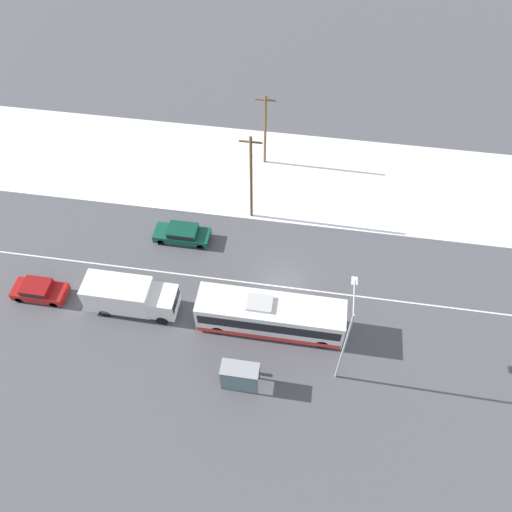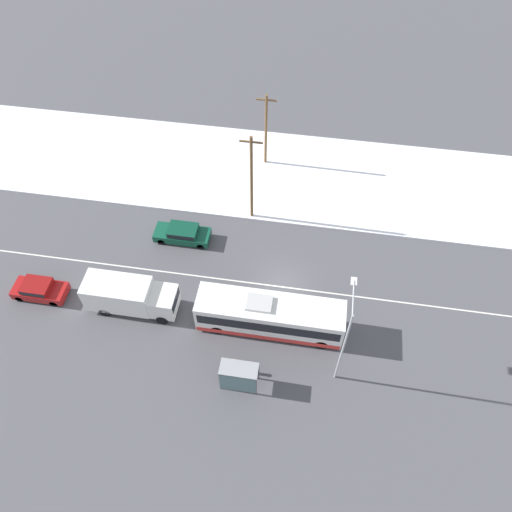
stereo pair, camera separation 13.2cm
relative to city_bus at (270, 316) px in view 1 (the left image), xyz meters
name	(u,v)px [view 1 (the left image)]	position (x,y,z in m)	size (l,w,h in m)	color
ground_plane	(282,287)	(0.46, 3.65, -1.54)	(120.00, 120.00, 0.00)	#4C4C51
snow_lot	(298,176)	(0.46, 16.22, -1.48)	(80.00, 11.94, 0.12)	white
lane_marking_center	(282,287)	(0.46, 3.65, -1.54)	(60.00, 0.12, 0.00)	silver
city_bus	(270,316)	(0.00, 0.00, 0.00)	(10.57, 2.57, 3.16)	white
box_truck	(129,296)	(-10.53, 0.09, 0.04)	(6.83, 2.30, 2.84)	silver
sedan_car	(182,234)	(-8.34, 7.19, -0.77)	(4.63, 1.80, 1.41)	#0F4733
parked_car_near_truck	(39,290)	(-17.85, 0.05, -0.76)	(4.07, 1.80, 1.44)	maroon
pedestrian_at_stop	(236,364)	(-1.86, -3.83, -0.52)	(0.60, 0.27, 1.67)	#23232D
bus_shelter	(239,377)	(-1.41, -5.02, 0.12)	(2.54, 1.20, 2.40)	gray
streetlamp	(346,334)	(5.02, -2.73, 3.64)	(0.36, 2.86, 8.28)	#9EA3A8
utility_pole_roadside	(251,178)	(-3.05, 10.66, 3.02)	(1.80, 0.24, 8.76)	brown
utility_pole_snowlot	(265,129)	(-2.87, 17.70, 2.41)	(1.80, 0.24, 7.54)	brown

